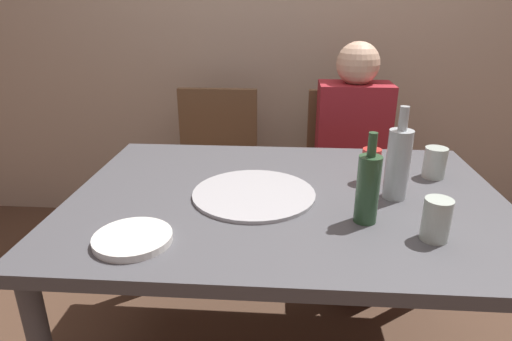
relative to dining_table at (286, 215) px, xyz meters
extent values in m
cube|color=#BCA893|center=(0.00, 1.34, 0.63)|extent=(6.00, 0.10, 2.60)
cube|color=#4C4C51|center=(0.00, 0.00, 0.06)|extent=(1.43, 1.01, 0.04)
cylinder|color=#4C4C51|center=(-0.65, 0.44, -0.32)|extent=(0.06, 0.06, 0.70)
cylinder|color=#4C4C51|center=(0.65, 0.44, -0.32)|extent=(0.06, 0.06, 0.70)
cylinder|color=#ADADB2|center=(-0.11, -0.02, 0.08)|extent=(0.41, 0.41, 0.01)
cylinder|color=#2D5133|center=(0.23, -0.17, 0.18)|extent=(0.07, 0.07, 0.20)
cylinder|color=#2D5133|center=(0.23, -0.17, 0.31)|extent=(0.03, 0.03, 0.07)
cylinder|color=#B2BCC1|center=(0.35, 0.01, 0.19)|extent=(0.08, 0.08, 0.23)
cylinder|color=#B2BCC1|center=(0.35, 0.01, 0.34)|extent=(0.03, 0.03, 0.08)
cylinder|color=#B7C6BC|center=(0.40, -0.26, 0.13)|extent=(0.07, 0.07, 0.12)
cylinder|color=#B7C6BC|center=(0.53, 0.19, 0.13)|extent=(0.08, 0.08, 0.11)
cylinder|color=red|center=(0.29, 0.13, 0.14)|extent=(0.07, 0.07, 0.12)
cylinder|color=white|center=(-0.41, -0.33, 0.09)|extent=(0.21, 0.21, 0.02)
cube|color=brown|center=(-0.39, 0.82, -0.22)|extent=(0.44, 0.44, 0.05)
cube|color=brown|center=(-0.39, 1.02, 0.01)|extent=(0.44, 0.04, 0.45)
cylinder|color=brown|center=(-0.20, 0.63, -0.46)|extent=(0.04, 0.04, 0.42)
cylinder|color=brown|center=(-0.58, 0.63, -0.46)|extent=(0.04, 0.04, 0.42)
cylinder|color=brown|center=(-0.20, 1.01, -0.46)|extent=(0.04, 0.04, 0.42)
cylinder|color=brown|center=(-0.58, 1.01, -0.46)|extent=(0.04, 0.04, 0.42)
cube|color=brown|center=(0.33, 0.82, -0.22)|extent=(0.44, 0.44, 0.05)
cube|color=brown|center=(0.33, 1.02, 0.01)|extent=(0.44, 0.04, 0.45)
cylinder|color=brown|center=(0.52, 0.63, -0.46)|extent=(0.04, 0.04, 0.42)
cylinder|color=brown|center=(0.14, 0.63, -0.46)|extent=(0.04, 0.04, 0.42)
cylinder|color=brown|center=(0.52, 1.01, -0.46)|extent=(0.04, 0.04, 0.42)
cylinder|color=brown|center=(0.14, 1.01, -0.46)|extent=(0.04, 0.04, 0.42)
cube|color=maroon|center=(0.33, 0.84, 0.04)|extent=(0.36, 0.22, 0.52)
sphere|color=beige|center=(0.33, 0.84, 0.40)|extent=(0.21, 0.21, 0.21)
cylinder|color=#3F0E12|center=(0.41, 0.64, -0.22)|extent=(0.12, 0.40, 0.12)
cylinder|color=#3F0E12|center=(0.25, 0.64, -0.22)|extent=(0.12, 0.40, 0.12)
cylinder|color=#3F0E12|center=(0.41, 0.44, -0.44)|extent=(0.11, 0.11, 0.45)
cylinder|color=#3F0E12|center=(0.25, 0.44, -0.44)|extent=(0.11, 0.11, 0.45)
camera|label=1|loc=(-0.01, -1.30, 0.67)|focal=30.13mm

